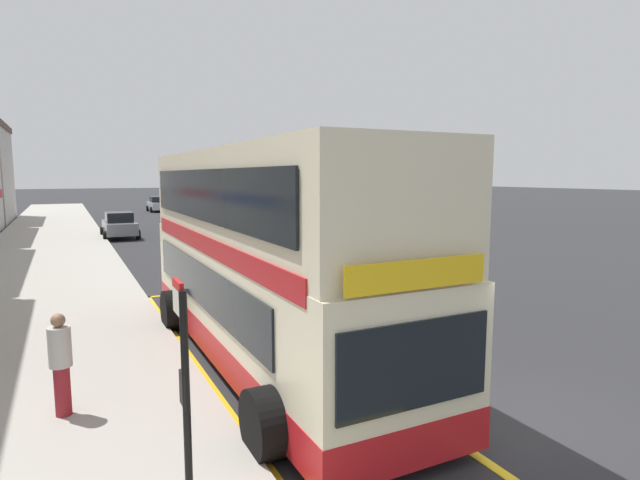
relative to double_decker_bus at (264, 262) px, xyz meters
The scene contains 8 objects.
ground_plane 27.78m from the double_decker_bus, 84.91° to the left, with size 260.00×260.00×0.00m, color #28282B.
pavement_near 28.03m from the double_decker_bus, 99.35° to the left, with size 6.00×76.00×0.14m, color #A39E93.
double_decker_bus is the anchor object (origin of this frame).
bus_bay_markings 2.07m from the double_decker_bus, 123.96° to the right, with size 2.87×13.90×0.01m.
bus_stop_sign 5.07m from the double_decker_bus, 120.78° to the right, with size 0.09×0.51×2.55m.
parked_car_grey_far 23.87m from the double_decker_bus, 91.68° to the left, with size 2.09×4.20×1.62m.
parked_car_silver_behind 47.26m from the double_decker_bus, 83.48° to the left, with size 2.09×4.20×1.62m.
pedestrian_further_back 4.26m from the double_decker_bus, 160.05° to the right, with size 0.34×0.34×1.64m.
Camera 1 is at (-6.16, -5.61, 3.89)m, focal length 28.57 mm.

